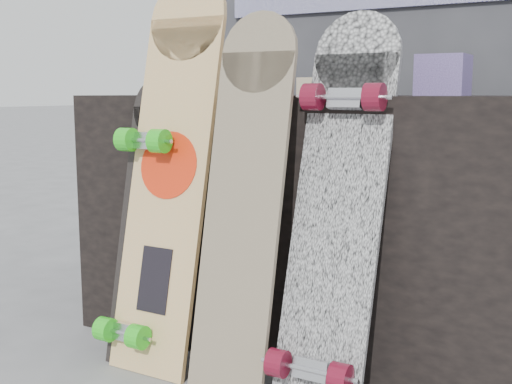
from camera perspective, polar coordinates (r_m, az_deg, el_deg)
The scene contains 9 objects.
vendor_table at distance 2.07m, azimuth 6.57°, elevation -2.63°, with size 1.60×0.60×0.80m, color black.
booth at distance 2.85m, azimuth 13.78°, elevation 14.49°, with size 2.40×0.22×2.20m.
merch_box_purple at distance 2.18m, azimuth -0.15°, elevation 9.90°, with size 0.18×0.12×0.10m, color #42356D.
merch_box_small at distance 2.01m, azimuth 16.31°, elevation 9.93°, with size 0.14×0.14×0.12m, color #42356D.
merch_box_flat at distance 2.22m, azimuth 6.76°, elevation 9.31°, with size 0.22×0.10×0.06m, color #D1B78C.
longboard_geisha at distance 1.91m, azimuth -7.57°, elevation 2.86°, with size 0.26×0.29×1.16m.
longboard_celtic at distance 1.71m, azimuth -1.02°, elevation -0.03°, with size 0.22×0.23×1.03m.
longboard_cascadia at distance 1.64m, azimuth 7.21°, elevation -1.05°, with size 0.24×0.36×1.03m.
skateboard_dark at distance 1.94m, azimuth -9.93°, elevation -2.33°, with size 0.19×0.26×0.86m.
Camera 1 is at (0.79, -1.37, 0.81)m, focal length 45.00 mm.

